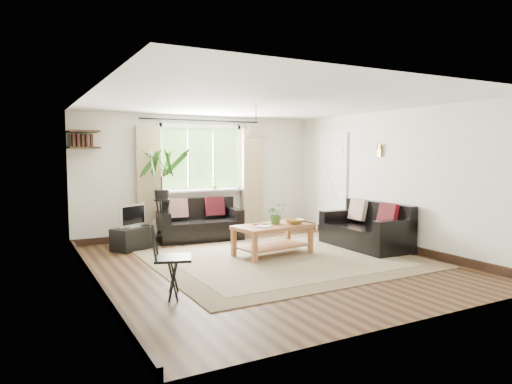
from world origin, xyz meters
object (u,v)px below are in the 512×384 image
sofa_back (199,220)px  sofa_right (365,227)px  tv_stand (133,238)px  palm_stand (162,196)px  folding_chair (173,259)px  coffee_table (273,240)px

sofa_back → sofa_right: (2.26, -2.12, 0.01)m
tv_stand → palm_stand: bearing=-0.2°
sofa_right → folding_chair: (-3.80, -1.04, 0.06)m
sofa_right → palm_stand: size_ratio=0.93×
sofa_right → folding_chair: size_ratio=1.84×
tv_stand → folding_chair: size_ratio=0.81×
sofa_back → coffee_table: bearing=-68.8°
sofa_back → tv_stand: 1.38m
sofa_right → tv_stand: sofa_right is taller
folding_chair → palm_stand: bearing=4.3°
palm_stand → folding_chair: bearing=-104.5°
tv_stand → palm_stand: (0.62, 0.36, 0.68)m
sofa_back → coffee_table: sofa_back is taller
sofa_right → palm_stand: palm_stand is taller
sofa_back → folding_chair: 3.52m
coffee_table → sofa_back: bearing=106.0°
coffee_table → sofa_right: bearing=-8.2°
sofa_right → tv_stand: (-3.59, 1.82, -0.19)m
sofa_right → tv_stand: 4.03m
sofa_back → sofa_right: bearing=-38.0°
folding_chair → sofa_back: bearing=-7.1°
sofa_back → palm_stand: 0.87m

